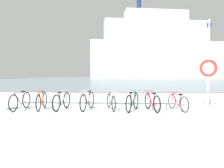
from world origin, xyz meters
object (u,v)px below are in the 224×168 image
Objects in this scene: bicycle_3 at (87,101)px; bicycle_6 at (152,102)px; bicycle_4 at (111,102)px; rescue_post at (208,66)px; bicycle_0 at (20,101)px; ferry_ship at (158,51)px; bicycle_7 at (178,102)px; bicycle_1 at (42,101)px; bicycle_2 at (62,101)px; bicycle_5 at (133,102)px.

bicycle_6 is at bearing -1.26° from bicycle_3.
rescue_post is at bearing 12.93° from bicycle_4.
bicycle_0 is 2.78m from bicycle_3.
bicycle_6 is 0.42× the size of rescue_post.
bicycle_7 is at bearing -97.66° from ferry_ship.
bicycle_7 is (5.60, 0.18, -0.03)m from bicycle_1.
bicycle_3 reaches higher than bicycle_6.
ferry_ship reaches higher than bicycle_1.
bicycle_4 is (3.75, 0.20, -0.02)m from bicycle_0.
ferry_ship reaches higher than bicycle_0.
bicycle_1 is at bearing 7.97° from bicycle_0.
bicycle_2 is at bearing 0.78° from bicycle_1.
bicycle_4 reaches higher than bicycle_7.
rescue_post is (5.21, 0.98, 1.46)m from bicycle_3.
bicycle_1 is 1.01× the size of bicycle_3.
bicycle_5 is at bearing -2.88° from bicycle_3.
bicycle_0 is 3.75m from bicycle_4.
bicycle_5 is (4.63, 0.10, -0.00)m from bicycle_0.
bicycle_0 is 1.07× the size of bicycle_2.
bicycle_2 reaches higher than bicycle_4.
bicycle_2 is at bearing -178.02° from bicycle_7.
bicycle_7 is (1.83, 0.20, -0.03)m from bicycle_5.
bicycle_3 is 1.07× the size of bicycle_4.
bicycle_3 is 0.43× the size of rescue_post.
bicycle_5 is 0.42× the size of rescue_post.
bicycle_7 is at bearing 2.00° from bicycle_4.
bicycle_3 is 1.07× the size of bicycle_7.
bicycle_2 is 0.99× the size of bicycle_5.
rescue_post is (1.52, 0.88, 1.50)m from bicycle_7.
bicycle_1 is 67.11m from ferry_ship.
bicycle_4 is at bearing 173.26° from bicycle_5.
bicycle_3 is 0.03× the size of ferry_ship.
bicycle_7 is at bearing 1.63° from bicycle_3.
ferry_ship reaches higher than bicycle_3.
bicycle_1 is at bearing 179.65° from bicycle_5.
bicycle_2 reaches higher than bicycle_7.
bicycle_6 is 1.07m from bicycle_7.
bicycle_3 reaches higher than bicycle_7.
bicycle_5 is 66.43m from ferry_ship.
bicycle_0 is 0.45× the size of rescue_post.
bicycle_0 is at bearing -175.60° from bicycle_2.
bicycle_0 is 8.20m from rescue_post.
rescue_post reaches higher than bicycle_4.
bicycle_3 is 66.66m from ferry_ship.
bicycle_0 is at bearing -178.60° from bicycle_6.
ferry_ship reaches higher than bicycle_7.
bicycle_6 is at bearing -157.99° from rescue_post.
rescue_post is (4.23, 0.97, 1.49)m from bicycle_4.
bicycle_7 is at bearing -150.00° from rescue_post.
ferry_ship reaches higher than bicycle_5.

